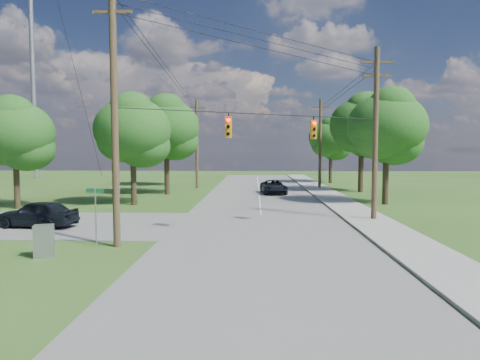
{
  "coord_description": "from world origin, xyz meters",
  "views": [
    {
      "loc": [
        1.58,
        -18.34,
        4.34
      ],
      "look_at": [
        0.77,
        5.0,
        2.7
      ],
      "focal_mm": 32.0,
      "sensor_mm": 36.0,
      "label": 1
    }
  ],
  "objects_px": {
    "pole_sw": "(114,107)",
    "pole_north_e": "(320,143)",
    "pole_north_w": "(197,143)",
    "car_cross_dark": "(37,214)",
    "pole_ne": "(375,131)",
    "car_main_north": "(274,187)",
    "control_cabinet": "(44,241)"
  },
  "relations": [
    {
      "from": "pole_north_e",
      "to": "car_cross_dark",
      "type": "bearing_deg",
      "value": -127.78
    },
    {
      "from": "pole_ne",
      "to": "pole_north_w",
      "type": "relative_size",
      "value": 1.05
    },
    {
      "from": "car_cross_dark",
      "to": "pole_north_w",
      "type": "bearing_deg",
      "value": 176.05
    },
    {
      "from": "pole_ne",
      "to": "car_main_north",
      "type": "bearing_deg",
      "value": 109.07
    },
    {
      "from": "pole_north_e",
      "to": "control_cabinet",
      "type": "height_order",
      "value": "pole_north_e"
    },
    {
      "from": "pole_north_e",
      "to": "car_cross_dark",
      "type": "xyz_separation_m",
      "value": [
        -19.45,
        -25.1,
        -4.34
      ]
    },
    {
      "from": "pole_ne",
      "to": "pole_sw",
      "type": "bearing_deg",
      "value": -150.62
    },
    {
      "from": "pole_sw",
      "to": "car_cross_dark",
      "type": "relative_size",
      "value": 2.71
    },
    {
      "from": "pole_ne",
      "to": "car_cross_dark",
      "type": "height_order",
      "value": "pole_ne"
    },
    {
      "from": "pole_north_w",
      "to": "control_cabinet",
      "type": "height_order",
      "value": "pole_north_w"
    },
    {
      "from": "pole_ne",
      "to": "car_cross_dark",
      "type": "relative_size",
      "value": 2.37
    },
    {
      "from": "pole_north_w",
      "to": "control_cabinet",
      "type": "xyz_separation_m",
      "value": [
        -1.93,
        -31.6,
        -4.47
      ]
    },
    {
      "from": "pole_ne",
      "to": "control_cabinet",
      "type": "xyz_separation_m",
      "value": [
        -15.83,
        -9.6,
        -4.8
      ]
    },
    {
      "from": "pole_ne",
      "to": "car_main_north",
      "type": "relative_size",
      "value": 2.18
    },
    {
      "from": "pole_sw",
      "to": "pole_north_w",
      "type": "bearing_deg",
      "value": 90.77
    },
    {
      "from": "pole_sw",
      "to": "car_main_north",
      "type": "distance_m",
      "value": 25.34
    },
    {
      "from": "pole_north_w",
      "to": "car_cross_dark",
      "type": "distance_m",
      "value": 26.07
    },
    {
      "from": "pole_north_w",
      "to": "car_main_north",
      "type": "relative_size",
      "value": 2.07
    },
    {
      "from": "pole_sw",
      "to": "pole_ne",
      "type": "height_order",
      "value": "pole_sw"
    },
    {
      "from": "pole_ne",
      "to": "control_cabinet",
      "type": "distance_m",
      "value": 19.13
    },
    {
      "from": "car_cross_dark",
      "to": "control_cabinet",
      "type": "distance_m",
      "value": 7.44
    },
    {
      "from": "pole_sw",
      "to": "pole_north_w",
      "type": "xyz_separation_m",
      "value": [
        -0.4,
        29.6,
        -1.1
      ]
    },
    {
      "from": "pole_north_w",
      "to": "pole_north_e",
      "type": "bearing_deg",
      "value": 0.0
    },
    {
      "from": "car_main_north",
      "to": "control_cabinet",
      "type": "bearing_deg",
      "value": -118.42
    },
    {
      "from": "car_main_north",
      "to": "control_cabinet",
      "type": "xyz_separation_m",
      "value": [
        -10.38,
        -25.38,
        -0.04
      ]
    },
    {
      "from": "car_main_north",
      "to": "pole_ne",
      "type": "bearing_deg",
      "value": -77.11
    },
    {
      "from": "pole_north_w",
      "to": "control_cabinet",
      "type": "distance_m",
      "value": 31.97
    },
    {
      "from": "pole_sw",
      "to": "pole_north_e",
      "type": "relative_size",
      "value": 1.2
    },
    {
      "from": "pole_north_w",
      "to": "car_cross_dark",
      "type": "height_order",
      "value": "pole_north_w"
    },
    {
      "from": "pole_sw",
      "to": "pole_north_w",
      "type": "relative_size",
      "value": 1.2
    },
    {
      "from": "pole_north_e",
      "to": "car_main_north",
      "type": "bearing_deg",
      "value": -131.24
    },
    {
      "from": "car_cross_dark",
      "to": "pole_north_e",
      "type": "bearing_deg",
      "value": 150.74
    }
  ]
}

